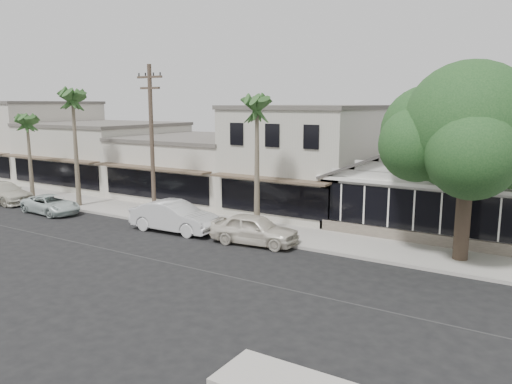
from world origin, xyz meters
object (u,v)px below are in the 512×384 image
Objects in this scene: car_2 at (51,204)px; shade_tree at (469,131)px; utility_pole at (152,140)px; car_3 at (4,193)px; car_0 at (254,229)px; car_1 at (174,216)px.

car_2 is 0.49× the size of shade_tree.
utility_pole reaches higher than car_3.
utility_pole is 8.53m from car_2.
car_0 is 0.51× the size of shade_tree.
car_0 reaches higher than car_2.
car_2 is at bearing -93.01° from car_3.
shade_tree is (23.64, 3.60, 5.11)m from car_2.
car_0 is at bearing -90.64° from car_1.
car_0 is (7.32, -0.69, -4.04)m from utility_pole.
car_3 is (-20.32, -0.56, -0.03)m from car_0.
car_0 is 10.68m from shade_tree.
car_1 is at bearing -168.61° from shade_tree.
car_1 is 1.00× the size of car_3.
car_0 is at bearing -87.22° from car_3.
car_0 is 0.88× the size of car_1.
shade_tree is (14.09, 2.84, 4.87)m from car_1.
utility_pole reaches higher than car_1.
car_3 is (-5.77, 0.42, 0.14)m from car_2.
car_2 is (-14.55, -0.99, -0.16)m from car_0.
car_3 is (-13.00, -1.25, -4.06)m from utility_pole.
car_2 is at bearing 87.24° from car_0.
shade_tree reaches higher than car_0.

